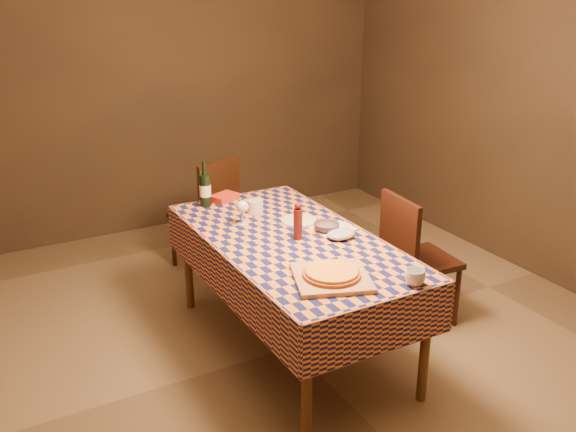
{
  "coord_description": "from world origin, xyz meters",
  "views": [
    {
      "loc": [
        -1.76,
        -3.13,
        2.29
      ],
      "look_at": [
        0.0,
        0.05,
        0.9
      ],
      "focal_mm": 40.0,
      "sensor_mm": 36.0,
      "label": 1
    }
  ],
  "objects_px": {
    "bowl": "(327,227)",
    "pizza": "(332,273)",
    "cutting_board": "(331,278)",
    "dining_table": "(292,250)",
    "chair_far": "(210,208)",
    "chair_right": "(412,253)",
    "wine_bottle": "(205,189)",
    "white_plate": "(299,221)"
  },
  "relations": [
    {
      "from": "wine_bottle",
      "to": "white_plate",
      "type": "height_order",
      "value": "wine_bottle"
    },
    {
      "from": "chair_far",
      "to": "dining_table",
      "type": "bearing_deg",
      "value": -90.88
    },
    {
      "from": "wine_bottle",
      "to": "chair_far",
      "type": "height_order",
      "value": "wine_bottle"
    },
    {
      "from": "pizza",
      "to": "chair_right",
      "type": "height_order",
      "value": "chair_right"
    },
    {
      "from": "bowl",
      "to": "white_plate",
      "type": "height_order",
      "value": "bowl"
    },
    {
      "from": "pizza",
      "to": "wine_bottle",
      "type": "height_order",
      "value": "wine_bottle"
    },
    {
      "from": "bowl",
      "to": "pizza",
      "type": "bearing_deg",
      "value": -120.01
    },
    {
      "from": "bowl",
      "to": "white_plate",
      "type": "xyz_separation_m",
      "value": [
        -0.07,
        0.22,
        -0.02
      ]
    },
    {
      "from": "dining_table",
      "to": "bowl",
      "type": "relative_size",
      "value": 11.44
    },
    {
      "from": "wine_bottle",
      "to": "chair_right",
      "type": "xyz_separation_m",
      "value": [
        1.11,
        -0.9,
        -0.37
      ]
    },
    {
      "from": "wine_bottle",
      "to": "pizza",
      "type": "bearing_deg",
      "value": -84.01
    },
    {
      "from": "bowl",
      "to": "chair_far",
      "type": "xyz_separation_m",
      "value": [
        -0.23,
        1.37,
        -0.27
      ]
    },
    {
      "from": "cutting_board",
      "to": "white_plate",
      "type": "relative_size",
      "value": 1.66
    },
    {
      "from": "cutting_board",
      "to": "wine_bottle",
      "type": "bearing_deg",
      "value": 95.99
    },
    {
      "from": "cutting_board",
      "to": "bowl",
      "type": "xyz_separation_m",
      "value": [
        0.34,
        0.59,
        0.01
      ]
    },
    {
      "from": "wine_bottle",
      "to": "chair_right",
      "type": "distance_m",
      "value": 1.47
    },
    {
      "from": "white_plate",
      "to": "bowl",
      "type": "bearing_deg",
      "value": -71.63
    },
    {
      "from": "wine_bottle",
      "to": "chair_right",
      "type": "bearing_deg",
      "value": -38.98
    },
    {
      "from": "cutting_board",
      "to": "white_plate",
      "type": "bearing_deg",
      "value": 71.63
    },
    {
      "from": "cutting_board",
      "to": "chair_far",
      "type": "relative_size",
      "value": 0.42
    },
    {
      "from": "dining_table",
      "to": "bowl",
      "type": "distance_m",
      "value": 0.27
    },
    {
      "from": "dining_table",
      "to": "chair_far",
      "type": "distance_m",
      "value": 1.39
    },
    {
      "from": "white_plate",
      "to": "pizza",
      "type": "bearing_deg",
      "value": -108.37
    },
    {
      "from": "dining_table",
      "to": "wine_bottle",
      "type": "height_order",
      "value": "wine_bottle"
    },
    {
      "from": "dining_table",
      "to": "bowl",
      "type": "xyz_separation_m",
      "value": [
        0.25,
        0.0,
        0.1
      ]
    },
    {
      "from": "bowl",
      "to": "cutting_board",
      "type": "bearing_deg",
      "value": -120.01
    },
    {
      "from": "pizza",
      "to": "bowl",
      "type": "distance_m",
      "value": 0.68
    },
    {
      "from": "wine_bottle",
      "to": "chair_far",
      "type": "bearing_deg",
      "value": 65.94
    },
    {
      "from": "dining_table",
      "to": "cutting_board",
      "type": "xyz_separation_m",
      "value": [
        -0.09,
        -0.59,
        0.09
      ]
    },
    {
      "from": "cutting_board",
      "to": "pizza",
      "type": "distance_m",
      "value": 0.03
    },
    {
      "from": "dining_table",
      "to": "wine_bottle",
      "type": "relative_size",
      "value": 5.82
    },
    {
      "from": "pizza",
      "to": "white_plate",
      "type": "distance_m",
      "value": 0.85
    },
    {
      "from": "bowl",
      "to": "chair_right",
      "type": "relative_size",
      "value": 0.17
    },
    {
      "from": "wine_bottle",
      "to": "chair_right",
      "type": "height_order",
      "value": "wine_bottle"
    },
    {
      "from": "dining_table",
      "to": "chair_far",
      "type": "relative_size",
      "value": 1.98
    },
    {
      "from": "dining_table",
      "to": "white_plate",
      "type": "distance_m",
      "value": 0.3
    },
    {
      "from": "chair_far",
      "to": "chair_right",
      "type": "distance_m",
      "value": 1.7
    },
    {
      "from": "pizza",
      "to": "chair_right",
      "type": "relative_size",
      "value": 0.41
    },
    {
      "from": "bowl",
      "to": "wine_bottle",
      "type": "xyz_separation_m",
      "value": [
        -0.49,
        0.79,
        0.09
      ]
    },
    {
      "from": "chair_far",
      "to": "bowl",
      "type": "bearing_deg",
      "value": -80.48
    },
    {
      "from": "cutting_board",
      "to": "white_plate",
      "type": "distance_m",
      "value": 0.85
    },
    {
      "from": "dining_table",
      "to": "pizza",
      "type": "xyz_separation_m",
      "value": [
        -0.09,
        -0.59,
        0.12
      ]
    }
  ]
}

